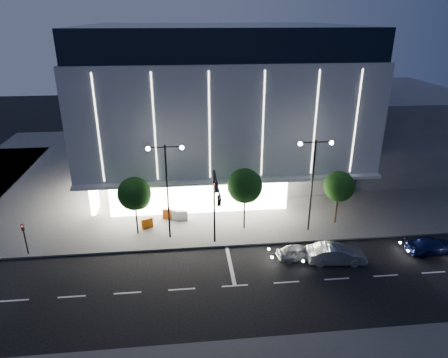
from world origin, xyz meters
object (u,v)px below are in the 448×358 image
Objects in this scene: car_lead at (298,252)px; barrier_c at (168,214)px; traffic_mast at (216,199)px; barrier_d at (182,216)px; street_lamp_east at (313,173)px; tree_right at (339,188)px; street_lamp_west at (167,178)px; car_third at (432,245)px; tree_mid at (245,188)px; tree_left at (135,195)px; barrier_a at (147,223)px; car_second at (336,254)px; barrier_b at (177,215)px; ped_signal_far at (25,236)px.

barrier_c is at bearing 47.42° from car_lead.
barrier_d is (-2.87, 5.79, -4.38)m from traffic_mast.
tree_right is at bearing 18.63° from street_lamp_east.
traffic_mast is at bearing -33.65° from street_lamp_west.
car_lead is (-5.27, -5.42, -3.27)m from tree_right.
car_third is at bearing -6.24° from traffic_mast.
barrier_d is at bearing 116.35° from traffic_mast.
tree_left is at bearing -180.00° from tree_mid.
tree_mid is 9.96m from barrier_a.
tree_mid is 7.26m from barrier_d.
barrier_b is (-13.04, 8.63, -0.14)m from car_second.
barrier_d is (1.39, -0.54, 0.00)m from barrier_c.
car_second is at bearing -48.03° from barrier_a.
street_lamp_east is 14.74m from barrier_c.
tree_right is 1.52× the size of car_lead.
tree_mid reaches higher than ped_signal_far.
street_lamp_west is 1.57× the size of tree_left.
ped_signal_far is 12.89m from barrier_c.
car_lead is (-2.25, -4.40, -5.34)m from street_lamp_east.
traffic_mast is 16.35m from ped_signal_far.
traffic_mast is 8.80m from barrier_c.
tree_mid is 7.56m from car_lead.
car_lead is 0.80× the size of car_third.
car_third is (15.43, -5.70, -3.68)m from tree_mid.
street_lamp_west reaches higher than barrier_c.
car_lead reaches higher than barrier_d.
ped_signal_far reaches higher than barrier_c.
tree_mid is 7.71m from barrier_b.
car_third is 25.50m from barrier_a.
barrier_c is at bearing 123.88° from traffic_mast.
street_lamp_east is 1.63× the size of tree_right.
traffic_mast is at bearing 69.24° from car_lead.
car_third is 23.22m from barrier_b.
barrier_a is (-24.64, 6.60, -0.01)m from car_third.
barrier_a is at bearing 19.20° from ped_signal_far.
street_lamp_west is 12.79m from car_lead.
barrier_c is (-7.28, 2.65, -3.68)m from tree_mid.
street_lamp_east is 7.42m from car_second.
car_second is (25.70, -3.78, -1.10)m from ped_signal_far.
tree_right is 15.39m from barrier_d.
street_lamp_west is 1.46× the size of tree_mid.
tree_right reaches higher than car_second.
ped_signal_far is at bearing -146.60° from barrier_b.
tree_mid is at bearing -21.54° from barrier_d.
car_third reaches higher than barrier_b.
tree_right reaches higher than barrier_d.
street_lamp_west is 6.05m from barrier_a.
barrier_a is (-12.93, 6.32, 0.03)m from car_lead.
barrier_b and barrier_c have the same top height.
car_third is (22.45, -4.68, -5.30)m from street_lamp_west.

